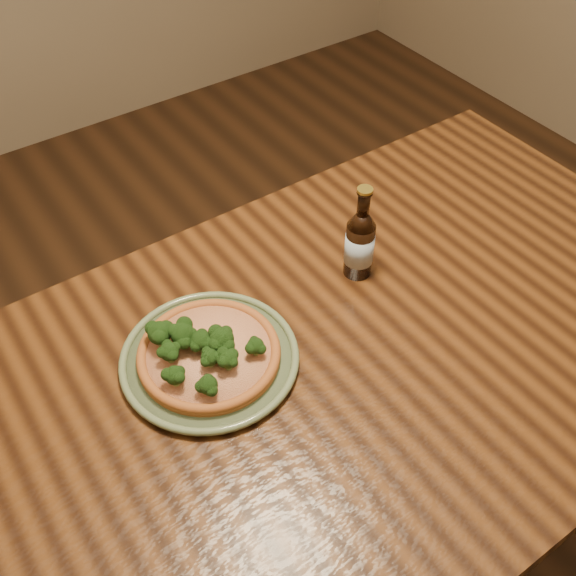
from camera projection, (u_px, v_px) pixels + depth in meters
ground at (341, 571)px, 1.67m from camera, size 4.50×4.50×0.00m
table at (328, 389)px, 1.26m from camera, size 1.60×0.90×0.75m
plate at (210, 358)px, 1.18m from camera, size 0.31×0.31×0.02m
pizza at (207, 353)px, 1.16m from camera, size 0.25×0.25×0.07m
beer_bottle at (360, 243)px, 1.29m from camera, size 0.06×0.06×0.21m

